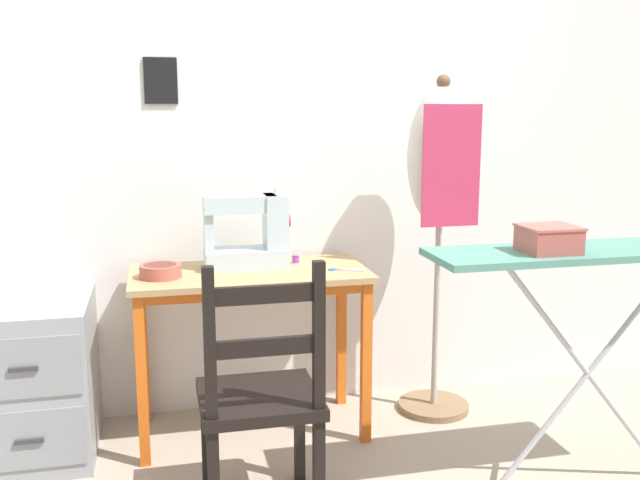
# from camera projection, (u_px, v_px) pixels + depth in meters

# --- Properties ---
(ground_plane) EXTENTS (14.00, 14.00, 0.00)m
(ground_plane) POSITION_uv_depth(u_px,v_px,m) (261.00, 457.00, 2.83)
(ground_plane) COLOR tan
(wall_back) EXTENTS (10.00, 0.06, 2.55)m
(wall_back) POSITION_uv_depth(u_px,v_px,m) (238.00, 129.00, 3.12)
(wall_back) COLOR silver
(wall_back) RESTS_ON ground_plane
(sewing_table) EXTENTS (0.97, 0.48, 0.71)m
(sewing_table) POSITION_uv_depth(u_px,v_px,m) (250.00, 296.00, 2.94)
(sewing_table) COLOR tan
(sewing_table) RESTS_ON ground_plane
(sewing_machine) EXTENTS (0.36, 0.17, 0.33)m
(sewing_machine) POSITION_uv_depth(u_px,v_px,m) (251.00, 233.00, 2.97)
(sewing_machine) COLOR silver
(sewing_machine) RESTS_ON sewing_table
(fabric_bowl) EXTENTS (0.16, 0.16, 0.05)m
(fabric_bowl) POSITION_uv_depth(u_px,v_px,m) (160.00, 271.00, 2.81)
(fabric_bowl) COLOR #B25647
(fabric_bowl) RESTS_ON sewing_table
(scissors) EXTENTS (0.15, 0.08, 0.01)m
(scissors) POSITION_uv_depth(u_px,v_px,m) (341.00, 270.00, 2.94)
(scissors) COLOR silver
(scissors) RESTS_ON sewing_table
(thread_spool_near_machine) EXTENTS (0.04, 0.04, 0.04)m
(thread_spool_near_machine) POSITION_uv_depth(u_px,v_px,m) (296.00, 259.00, 3.06)
(thread_spool_near_machine) COLOR purple
(thread_spool_near_machine) RESTS_ON sewing_table
(wooden_chair) EXTENTS (0.40, 0.38, 0.90)m
(wooden_chair) POSITION_uv_depth(u_px,v_px,m) (260.00, 398.00, 2.36)
(wooden_chair) COLOR black
(wooden_chair) RESTS_ON ground_plane
(filing_cabinet) EXTENTS (0.43, 0.56, 0.63)m
(filing_cabinet) POSITION_uv_depth(u_px,v_px,m) (38.00, 377.00, 2.83)
(filing_cabinet) COLOR #93999E
(filing_cabinet) RESTS_ON ground_plane
(dress_form) EXTENTS (0.32, 0.32, 1.50)m
(dress_form) POSITION_uv_depth(u_px,v_px,m) (441.00, 177.00, 3.08)
(dress_form) COLOR #846647
(dress_form) RESTS_ON ground_plane
(ironing_board) EXTENTS (1.19, 0.30, 0.90)m
(ironing_board) POSITION_uv_depth(u_px,v_px,m) (596.00, 263.00, 2.46)
(ironing_board) COLOR #518E7A
(ironing_board) RESTS_ON ground_plane
(storage_box) EXTENTS (0.18, 0.17, 0.09)m
(storage_box) POSITION_uv_depth(u_px,v_px,m) (549.00, 239.00, 2.37)
(storage_box) COLOR #AD564C
(storage_box) RESTS_ON ironing_board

